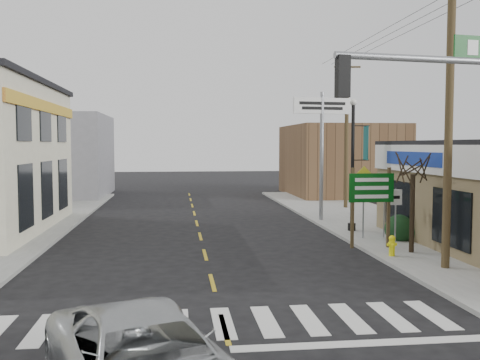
{
  "coord_description": "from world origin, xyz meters",
  "views": [
    {
      "loc": [
        -1.03,
        -11.48,
        4.06
      ],
      "look_at": [
        1.22,
        7.36,
        2.8
      ],
      "focal_mm": 40.0,
      "sensor_mm": 36.0,
      "label": 1
    }
  ],
  "objects": [
    {
      "name": "center_line",
      "position": [
        0.0,
        8.0,
        0.01
      ],
      "size": [
        0.12,
        56.0,
        0.01
      ],
      "primitive_type": "cube",
      "color": "gold",
      "rests_on": "ground"
    },
    {
      "name": "utility_pole_near",
      "position": [
        7.5,
        4.49,
        5.14
      ],
      "size": [
        1.7,
        0.25,
        9.77
      ],
      "rotation": [
        0.0,
        0.0,
        -0.1
      ],
      "color": "#44261C",
      "rests_on": "sidewalk_right"
    },
    {
      "name": "ground",
      "position": [
        0.0,
        0.0,
        0.0
      ],
      "size": [
        140.0,
        140.0,
        0.0
      ],
      "primitive_type": "plane",
      "color": "black",
      "rests_on": "ground"
    },
    {
      "name": "traffic_signal_pole",
      "position": [
        6.42,
        1.06,
        4.04
      ],
      "size": [
        5.19,
        0.39,
        6.57
      ],
      "rotation": [
        0.0,
        0.0,
        0.14
      ],
      "color": "gray",
      "rests_on": "sidewalk_right"
    },
    {
      "name": "shrub_back",
      "position": [
        8.11,
        9.48,
        0.58
      ],
      "size": [
        1.2,
        1.2,
        0.9
      ],
      "primitive_type": "ellipsoid",
      "color": "black",
      "rests_on": "sidewalk_right"
    },
    {
      "name": "guide_sign",
      "position": [
        6.3,
        7.94,
        2.1
      ],
      "size": [
        1.75,
        0.14,
        3.06
      ],
      "rotation": [
        0.0,
        0.0,
        -0.0
      ],
      "color": "#4E3E24",
      "rests_on": "sidewalk_right"
    },
    {
      "name": "crosswalk",
      "position": [
        0.0,
        0.4,
        0.01
      ],
      "size": [
        11.0,
        2.2,
        0.01
      ],
      "primitive_type": "cube",
      "color": "silver",
      "rests_on": "ground"
    },
    {
      "name": "dance_center_sign",
      "position": [
        6.5,
        15.66,
        5.15
      ],
      "size": [
        3.13,
        0.2,
        6.65
      ],
      "rotation": [
        0.0,
        0.0,
        0.13
      ],
      "color": "gray",
      "rests_on": "sidewalk_right"
    },
    {
      "name": "utility_pole_far",
      "position": [
        9.5,
        20.8,
        4.91
      ],
      "size": [
        1.62,
        0.24,
        9.32
      ],
      "rotation": [
        0.0,
        0.0,
        -0.13
      ],
      "color": "#412F20",
      "rests_on": "sidewalk_right"
    },
    {
      "name": "bldg_distant_left",
      "position": [
        -11.0,
        32.0,
        3.2
      ],
      "size": [
        9.0,
        10.0,
        6.4
      ],
      "primitive_type": "cube",
      "color": "gray",
      "rests_on": "ground"
    },
    {
      "name": "sidewalk_right",
      "position": [
        9.0,
        13.0,
        0.07
      ],
      "size": [
        6.0,
        38.0,
        0.13
      ],
      "primitive_type": "cube",
      "color": "gray",
      "rests_on": "ground"
    },
    {
      "name": "bldg_distant_right",
      "position": [
        12.0,
        30.0,
        2.8
      ],
      "size": [
        8.0,
        10.0,
        5.6
      ],
      "primitive_type": "cube",
      "color": "brown",
      "rests_on": "ground"
    },
    {
      "name": "bare_tree",
      "position": [
        7.5,
        6.98,
        3.49
      ],
      "size": [
        2.14,
        2.14,
        4.27
      ],
      "rotation": [
        0.0,
        0.0,
        0.31
      ],
      "color": "black",
      "rests_on": "sidewalk_right"
    },
    {
      "name": "lamp_post",
      "position": [
        7.0,
        12.01,
        3.6
      ],
      "size": [
        0.78,
        0.61,
        6.0
      ],
      "rotation": [
        0.0,
        0.0,
        0.42
      ],
      "color": "black",
      "rests_on": "sidewalk_right"
    },
    {
      "name": "fire_hydrant",
      "position": [
        6.52,
        6.41,
        0.53
      ],
      "size": [
        0.23,
        0.23,
        0.74
      ],
      "rotation": [
        0.0,
        0.0,
        0.17
      ],
      "color": "yellow",
      "rests_on": "sidewalk_right"
    },
    {
      "name": "ped_crossing_sign",
      "position": [
        6.75,
        10.0,
        2.19
      ],
      "size": [
        1.18,
        0.08,
        3.04
      ],
      "rotation": [
        0.0,
        0.0,
        -0.13
      ],
      "color": "gray",
      "rests_on": "sidewalk_right"
    }
  ]
}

